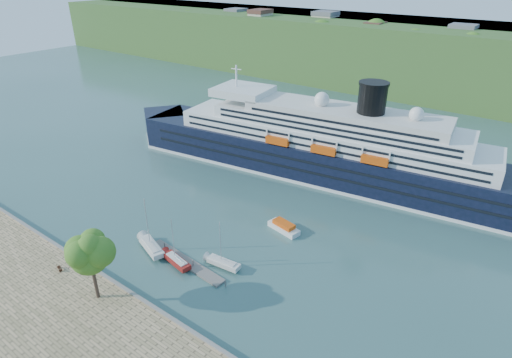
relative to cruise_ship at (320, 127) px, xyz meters
name	(u,v)px	position (x,y,z in m)	size (l,w,h in m)	color
ground	(125,292)	(-2.99, -52.96, -11.52)	(400.00, 400.00, 0.00)	#2E534E
far_hillside	(432,58)	(-2.99, 92.04, 0.48)	(400.00, 50.00, 24.00)	#375923
quay_coping	(122,287)	(-2.99, -53.16, -10.37)	(220.00, 0.50, 0.30)	slate
cruise_ship	(320,127)	(0.00, 0.00, 0.00)	(102.63, 14.94, 23.05)	black
park_bench	(59,268)	(-14.36, -56.41, -10.09)	(1.36, 0.56, 0.87)	#492714
promenade_tree	(91,264)	(-4.24, -56.46, -4.53)	(7.24, 7.24, 12.00)	#35651A
floating_pontoon	(186,262)	(-0.64, -42.36, -11.34)	(16.58, 2.03, 0.37)	gray
sailboat_white_near	(149,228)	(-7.49, -43.68, -6.67)	(7.52, 2.09, 9.72)	silver
sailboat_red	(175,244)	(-1.32, -43.70, -7.37)	(6.44, 1.79, 8.32)	maroon
sailboat_white_far	(223,247)	(5.13, -39.52, -7.45)	(6.30, 1.75, 8.14)	silver
tender_launch	(284,226)	(7.06, -24.75, -10.63)	(6.47, 2.21, 1.79)	#D94C0C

